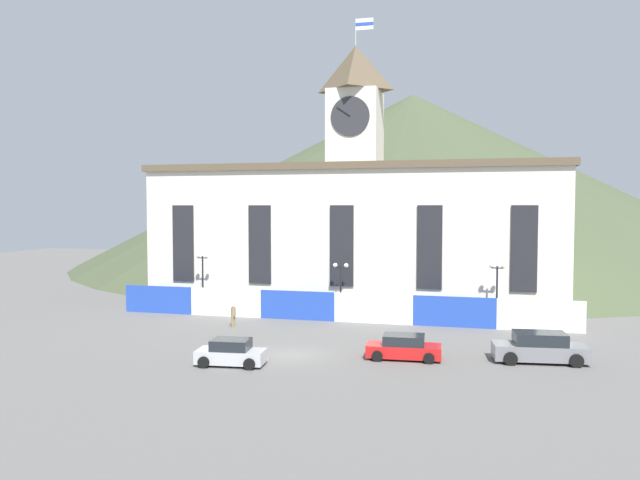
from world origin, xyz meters
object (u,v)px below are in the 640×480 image
(car_silver_hatch, at_px, (231,353))
(pedestrian, at_px, (233,314))
(car_gray_pickup, at_px, (540,348))
(street_lamp_right, at_px, (203,270))
(street_lamp_center, at_px, (497,280))
(car_red_sedan, at_px, (404,348))
(street_lamp_left, at_px, (341,278))

(car_silver_hatch, relative_size, pedestrian, 2.32)
(car_gray_pickup, bearing_deg, street_lamp_right, 151.41)
(street_lamp_right, xyz_separation_m, street_lamp_center, (24.20, -0.00, -0.17))
(pedestrian, bearing_deg, car_red_sedan, 163.47)
(street_lamp_left, distance_m, car_gray_pickup, 18.03)
(street_lamp_left, distance_m, pedestrian, 9.18)
(street_lamp_right, xyz_separation_m, street_lamp_left, (12.07, -0.00, -0.33))
(street_lamp_left, xyz_separation_m, car_gray_pickup, (14.32, -10.66, -2.53))
(street_lamp_left, relative_size, car_gray_pickup, 0.82)
(car_silver_hatch, distance_m, car_red_sedan, 10.21)
(street_lamp_center, distance_m, car_gray_pickup, 11.22)
(street_lamp_left, relative_size, car_red_sedan, 1.01)
(car_silver_hatch, distance_m, pedestrian, 11.37)
(car_silver_hatch, height_order, pedestrian, pedestrian)
(street_lamp_right, relative_size, street_lamp_left, 1.12)
(street_lamp_left, xyz_separation_m, street_lamp_center, (12.13, 0.00, 0.17))
(street_lamp_left, xyz_separation_m, car_red_sedan, (6.55, -11.92, -2.67))
(car_gray_pickup, bearing_deg, car_red_sedan, -177.38)
(street_lamp_center, relative_size, car_gray_pickup, 0.87)
(street_lamp_right, distance_m, car_silver_hatch, 18.60)
(car_silver_hatch, bearing_deg, car_gray_pickup, -168.70)
(car_silver_hatch, bearing_deg, pedestrian, -73.74)
(street_lamp_center, relative_size, pedestrian, 2.75)
(car_gray_pickup, bearing_deg, street_lamp_center, 95.03)
(car_red_sedan, bearing_deg, car_silver_hatch, -160.85)
(street_lamp_center, xyz_separation_m, car_silver_hatch, (-14.99, -15.88, -2.81))
(street_lamp_center, xyz_separation_m, pedestrian, (-19.22, -5.32, -2.56))
(street_lamp_right, relative_size, pedestrian, 2.90)
(street_lamp_right, height_order, street_lamp_left, street_lamp_right)
(street_lamp_left, height_order, pedestrian, street_lamp_left)
(street_lamp_right, bearing_deg, street_lamp_left, -0.00)
(street_lamp_center, distance_m, car_silver_hatch, 22.01)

